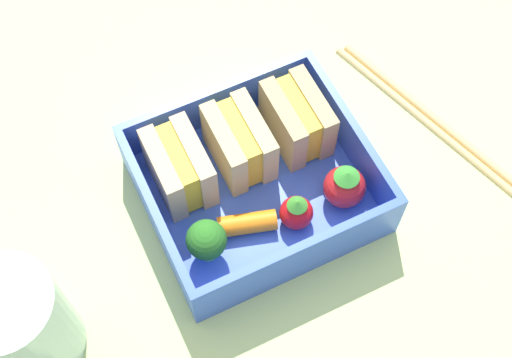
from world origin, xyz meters
TOP-DOWN VIEW (x-y plane):
  - ground_plane at (0.00, 0.00)cm, footprint 120.00×120.00cm
  - bento_tray at (0.00, 0.00)cm, footprint 16.36×14.61cm
  - bento_rim at (0.00, 0.00)cm, footprint 16.36×14.61cm
  - sandwich_left at (-4.85, 2.88)cm, footprint 3.74×5.77cm
  - sandwich_center_left at (0.00, 2.88)cm, footprint 3.74×5.77cm
  - sandwich_center at (4.85, 2.88)cm, footprint 3.74×5.77cm
  - broccoli_floret at (-5.38, -3.23)cm, footprint 2.90×2.90cm
  - carrot_stick_far_left at (-2.00, -2.67)cm, footprint 4.56×2.71cm
  - strawberry_far_left at (1.49, -3.65)cm, footprint 2.50×2.50cm
  - strawberry_left at (5.54, -3.45)cm, footprint 3.16×3.16cm
  - chopstick_pair at (15.78, -0.36)cm, footprint 7.25×19.43cm
  - drinking_glass at (-18.57, -3.74)cm, footprint 6.56×6.56cm

SIDE VIEW (x-z plane):
  - ground_plane at x=0.00cm, z-range -2.00..0.00cm
  - chopstick_pair at x=15.78cm, z-range 0.00..0.70cm
  - bento_tray at x=0.00cm, z-range 0.00..1.20cm
  - carrot_stick_far_left at x=-2.00cm, z-range 1.20..2.74cm
  - strawberry_far_left at x=1.49cm, z-range 1.02..4.12cm
  - strawberry_left at x=5.54cm, z-range 1.02..4.78cm
  - bento_rim at x=0.00cm, z-range 1.20..5.16cm
  - broccoli_floret at x=-5.38cm, z-range 1.51..5.36cm
  - sandwich_left at x=-4.85cm, z-range 1.20..5.92cm
  - sandwich_center_left at x=0.00cm, z-range 1.20..5.92cm
  - sandwich_center at x=4.85cm, z-range 1.20..5.92cm
  - drinking_glass at x=-18.57cm, z-range 0.00..9.02cm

